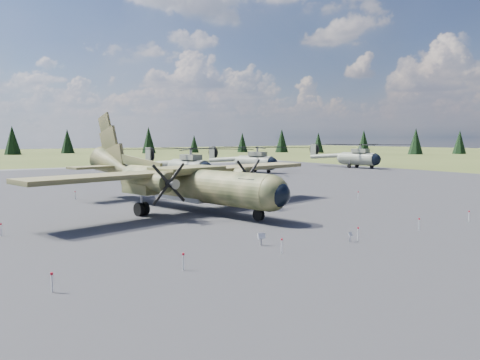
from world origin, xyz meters
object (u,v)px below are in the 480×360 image
transport_plane (180,178)px  helicopter_mid (255,154)px  helicopter_far (358,151)px  helicopter_near (189,157)px

transport_plane → helicopter_mid: (30.42, 32.09, 0.60)m
transport_plane → helicopter_far: size_ratio=1.16×
helicopter_mid → helicopter_near: bearing=-171.7°
transport_plane → helicopter_mid: transport_plane is taller
helicopter_mid → helicopter_far: (24.99, -1.53, 0.23)m
helicopter_near → helicopter_mid: helicopter_near is taller
transport_plane → helicopter_far: 63.28m
helicopter_far → helicopter_near: bearing=178.2°
helicopter_near → helicopter_far: (42.52, 6.64, 0.12)m
helicopter_far → transport_plane: bearing=-161.8°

